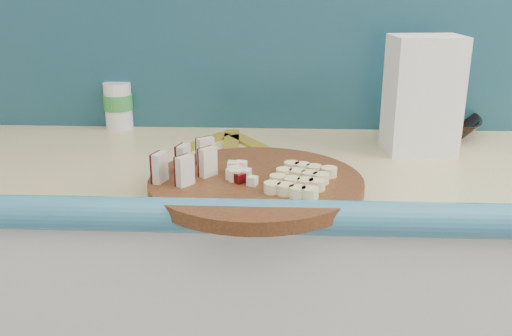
{
  "coord_description": "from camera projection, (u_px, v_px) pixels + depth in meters",
  "views": [
    {
      "loc": [
        -0.12,
        0.32,
        1.3
      ],
      "look_at": [
        -0.17,
        1.32,
        0.96
      ],
      "focal_mm": 40.0,
      "sensor_mm": 36.0,
      "label": 1
    }
  ],
  "objects": [
    {
      "name": "backsplash",
      "position": [
        371.0,
        31.0,
        1.42
      ],
      "size": [
        2.2,
        0.02,
        0.5
      ],
      "primitive_type": "cube",
      "color": "teal",
      "rests_on": "kitchen_counter"
    },
    {
      "name": "cutting_board",
      "position": [
        256.0,
        184.0,
        1.07
      ],
      "size": [
        0.51,
        0.51,
        0.03
      ],
      "primitive_type": "cylinder",
      "rotation": [
        0.0,
        0.0,
        -0.31
      ],
      "color": "#421E0E",
      "rests_on": "kitchen_counter"
    },
    {
      "name": "apple_wedges",
      "position": [
        188.0,
        162.0,
        1.07
      ],
      "size": [
        0.11,
        0.16,
        0.06
      ],
      "color": "beige",
      "rests_on": "cutting_board"
    },
    {
      "name": "apple_chunks",
      "position": [
        243.0,
        172.0,
        1.07
      ],
      "size": [
        0.06,
        0.06,
        0.02
      ],
      "color": "#FCF2C9",
      "rests_on": "cutting_board"
    },
    {
      "name": "banana_slices",
      "position": [
        300.0,
        179.0,
        1.03
      ],
      "size": [
        0.14,
        0.17,
        0.02
      ],
      "color": "#FCE59A",
      "rests_on": "cutting_board"
    },
    {
      "name": "brown_bowl",
      "position": [
        440.0,
        126.0,
        1.43
      ],
      "size": [
        0.24,
        0.24,
        0.05
      ],
      "primitive_type": "imported",
      "rotation": [
        0.0,
        0.0,
        -0.27
      ],
      "color": "black",
      "rests_on": "kitchen_counter"
    },
    {
      "name": "flour_bag",
      "position": [
        423.0,
        95.0,
        1.27
      ],
      "size": [
        0.16,
        0.13,
        0.26
      ],
      "primitive_type": "cube",
      "rotation": [
        0.0,
        0.0,
        0.12
      ],
      "color": "white",
      "rests_on": "kitchen_counter"
    },
    {
      "name": "canister",
      "position": [
        118.0,
        105.0,
        1.48
      ],
      "size": [
        0.07,
        0.07,
        0.12
      ],
      "rotation": [
        0.0,
        0.0,
        0.23
      ],
      "color": "white",
      "rests_on": "kitchen_counter"
    },
    {
      "name": "banana_peel",
      "position": [
        229.0,
        142.0,
        1.37
      ],
      "size": [
        0.24,
        0.2,
        0.01
      ],
      "rotation": [
        0.0,
        0.0,
        -0.11
      ],
      "color": "gold",
      "rests_on": "kitchen_counter"
    }
  ]
}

